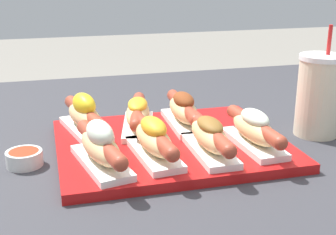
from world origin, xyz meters
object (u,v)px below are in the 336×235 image
object	(u,v)px
hot_dog_3	(254,129)
drink_cup	(319,95)
hot_dog_1	(154,139)
serving_tray	(171,144)
hot_dog_2	(210,136)
hot_dog_0	(101,146)
sauce_bowl	(24,158)
hot_dog_4	(85,115)
hot_dog_6	(183,110)
hot_dog_5	(138,114)

from	to	relation	value
hot_dog_3	drink_cup	world-z (taller)	drink_cup
hot_dog_1	hot_dog_3	xyz separation A→B (m)	(0.19, 0.00, -0.00)
serving_tray	hot_dog_3	world-z (taller)	hot_dog_3
serving_tray	hot_dog_3	distance (m)	0.17
hot_dog_2	hot_dog_3	xyz separation A→B (m)	(0.09, 0.01, 0.00)
drink_cup	hot_dog_3	bearing A→B (deg)	-158.59
hot_dog_0	hot_dog_2	bearing A→B (deg)	1.23
hot_dog_3	sauce_bowl	bearing A→B (deg)	171.72
hot_dog_4	hot_dog_6	xyz separation A→B (m)	(0.21, -0.01, -0.00)
hot_dog_1	sauce_bowl	bearing A→B (deg)	164.66
hot_dog_4	sauce_bowl	size ratio (longest dim) A/B	3.19
hot_dog_5	hot_dog_6	size ratio (longest dim) A/B	0.98
serving_tray	hot_dog_1	size ratio (longest dim) A/B	2.07
hot_dog_4	sauce_bowl	xyz separation A→B (m)	(-0.12, -0.10, -0.04)
hot_dog_2	hot_dog_4	distance (m)	0.27
hot_dog_0	hot_dog_6	bearing A→B (deg)	39.98
serving_tray	hot_dog_1	world-z (taller)	hot_dog_1
hot_dog_1	hot_dog_5	distance (m)	0.15
serving_tray	hot_dog_3	bearing A→B (deg)	-26.32
hot_dog_2	drink_cup	size ratio (longest dim) A/B	0.92
hot_dog_5	sauce_bowl	size ratio (longest dim) A/B	3.19
hot_dog_3	hot_dog_6	xyz separation A→B (m)	(-0.09, 0.15, 0.00)
hot_dog_2	hot_dog_3	world-z (taller)	hot_dog_3
hot_dog_5	hot_dog_6	world-z (taller)	hot_dog_6
hot_dog_3	hot_dog_5	distance (m)	0.24
hot_dog_3	drink_cup	bearing A→B (deg)	21.41
hot_dog_3	hot_dog_1	bearing A→B (deg)	-179.78
serving_tray	drink_cup	bearing A→B (deg)	-0.35
hot_dog_2	sauce_bowl	world-z (taller)	hot_dog_2
hot_dog_0	sauce_bowl	bearing A→B (deg)	149.39
hot_dog_2	serving_tray	bearing A→B (deg)	121.60
hot_dog_2	hot_dog_0	bearing A→B (deg)	-178.77
hot_dog_4	hot_dog_5	distance (m)	0.11
hot_dog_1	hot_dog_5	bearing A→B (deg)	89.28
hot_dog_6	sauce_bowl	bearing A→B (deg)	-164.87
serving_tray	hot_dog_2	size ratio (longest dim) A/B	2.06
hot_dog_5	serving_tray	bearing A→B (deg)	-57.67
hot_dog_1	sauce_bowl	world-z (taller)	hot_dog_1
hot_dog_6	sauce_bowl	world-z (taller)	hot_dog_6
hot_dog_4	hot_dog_6	bearing A→B (deg)	-3.00
hot_dog_0	hot_dog_2	world-z (taller)	hot_dog_0
hot_dog_1	hot_dog_6	bearing A→B (deg)	56.14
hot_dog_0	sauce_bowl	xyz separation A→B (m)	(-0.13, 0.08, -0.04)
hot_dog_2	drink_cup	distance (m)	0.28
hot_dog_5	drink_cup	xyz separation A→B (m)	(0.37, -0.08, 0.04)
hot_dog_6	drink_cup	distance (m)	0.28
hot_dog_1	hot_dog_5	size ratio (longest dim) A/B	1.02
hot_dog_2	hot_dog_3	size ratio (longest dim) A/B	1.00
hot_dog_2	sauce_bowl	xyz separation A→B (m)	(-0.33, 0.07, -0.04)
drink_cup	hot_dog_0	bearing A→B (deg)	-169.73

